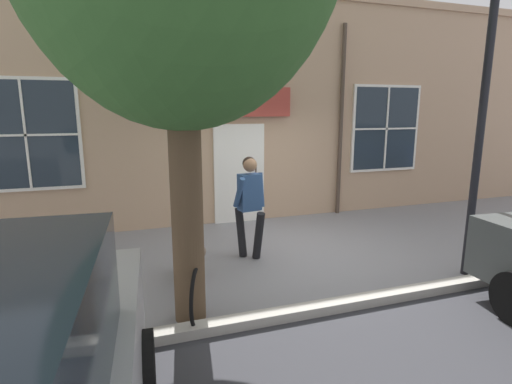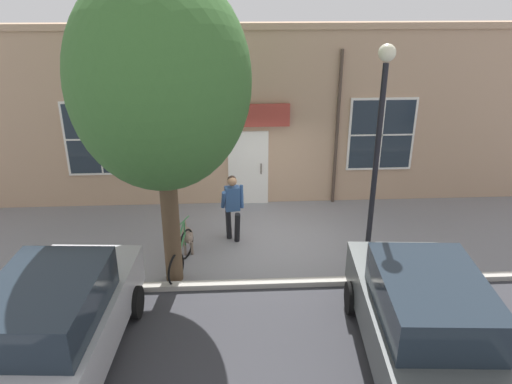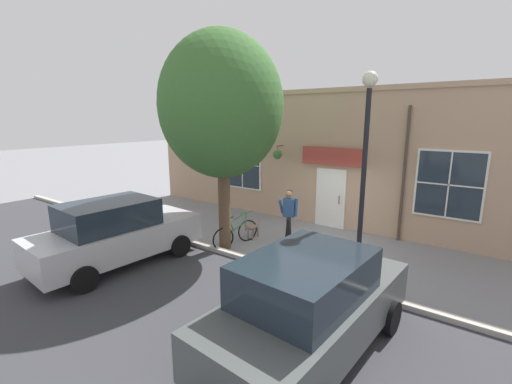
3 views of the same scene
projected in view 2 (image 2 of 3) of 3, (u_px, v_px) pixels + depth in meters
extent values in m
plane|color=gray|center=(266.00, 239.00, 12.16)|extent=(90.00, 90.00, 0.00)
cube|color=#B2ADA3|center=(273.00, 283.00, 10.30)|extent=(0.20, 28.00, 0.12)
cube|color=tan|center=(261.00, 120.00, 13.39)|extent=(0.30, 18.00, 4.69)
cube|color=tan|center=(261.00, 26.00, 12.43)|extent=(0.42, 18.00, 0.16)
cube|color=white|center=(248.00, 168.00, 13.72)|extent=(0.10, 1.10, 2.10)
cube|color=#232D38|center=(248.00, 170.00, 13.72)|extent=(0.03, 0.90, 1.90)
cylinder|color=#47382D|center=(261.00, 169.00, 13.66)|extent=(0.03, 0.03, 0.30)
cube|color=#AD3D33|center=(248.00, 116.00, 13.04)|extent=(0.08, 2.20, 0.60)
cylinder|color=#47382D|center=(337.00, 130.00, 13.37)|extent=(0.09, 0.09, 4.22)
cylinder|color=#47382D|center=(169.00, 107.00, 12.72)|extent=(0.44, 0.04, 0.04)
cylinder|color=#47382D|center=(169.00, 116.00, 12.63)|extent=(0.01, 0.01, 0.34)
cone|color=#2D2823|center=(170.00, 124.00, 12.71)|extent=(0.32, 0.32, 0.18)
sphere|color=#3D6B33|center=(169.00, 121.00, 12.68)|extent=(0.34, 0.34, 0.34)
cube|color=white|center=(99.00, 139.00, 13.17)|extent=(0.08, 1.82, 2.02)
cube|color=#232D38|center=(99.00, 139.00, 13.15)|extent=(0.03, 1.70, 1.90)
cube|color=white|center=(99.00, 139.00, 13.13)|extent=(0.04, 0.04, 1.90)
cube|color=white|center=(99.00, 139.00, 13.13)|extent=(0.04, 1.70, 0.04)
cube|color=white|center=(381.00, 134.00, 13.55)|extent=(0.08, 1.82, 2.02)
cube|color=#232D38|center=(382.00, 135.00, 13.52)|extent=(0.03, 1.70, 1.90)
cube|color=white|center=(382.00, 135.00, 13.50)|extent=(0.04, 0.04, 1.90)
cube|color=white|center=(382.00, 135.00, 13.50)|extent=(0.04, 1.70, 0.04)
cylinder|color=black|center=(237.00, 228.00, 11.85)|extent=(0.31, 0.17, 0.81)
cylinder|color=black|center=(229.00, 222.00, 12.11)|extent=(0.31, 0.17, 0.81)
cube|color=#2D4C7A|center=(232.00, 198.00, 11.71)|extent=(0.27, 0.37, 0.59)
sphere|color=#936B4C|center=(232.00, 181.00, 11.52)|extent=(0.22, 0.22, 0.22)
sphere|color=black|center=(232.00, 180.00, 11.53)|extent=(0.21, 0.21, 0.21)
cylinder|color=#2D4C7A|center=(242.00, 196.00, 11.78)|extent=(0.17, 0.11, 0.57)
cylinder|color=#2D4C7A|center=(223.00, 200.00, 11.56)|extent=(0.34, 0.13, 0.52)
ellipsoid|color=#7F6B5B|center=(187.00, 235.00, 11.49)|extent=(0.69, 0.36, 0.24)
cylinder|color=#7F6B5B|center=(192.00, 248.00, 11.44)|extent=(0.06, 0.06, 0.32)
cylinder|color=#7F6B5B|center=(185.00, 249.00, 11.41)|extent=(0.06, 0.06, 0.32)
cylinder|color=#7F6B5B|center=(191.00, 240.00, 11.79)|extent=(0.06, 0.06, 0.32)
cylinder|color=#7F6B5B|center=(184.00, 241.00, 11.76)|extent=(0.06, 0.06, 0.32)
sphere|color=#7F6B5B|center=(189.00, 239.00, 11.11)|extent=(0.20, 0.20, 0.20)
cone|color=#7F6B5B|center=(189.00, 242.00, 11.02)|extent=(0.11, 0.10, 0.09)
cone|color=#7F6B5B|center=(191.00, 235.00, 11.09)|extent=(0.06, 0.06, 0.07)
cone|color=#7F6B5B|center=(186.00, 235.00, 11.07)|extent=(0.06, 0.06, 0.07)
cylinder|color=#7F6B5B|center=(186.00, 225.00, 11.84)|extent=(0.21, 0.07, 0.14)
cylinder|color=brown|center=(170.00, 217.00, 10.01)|extent=(0.36, 0.36, 2.90)
ellipsoid|color=#38662D|center=(160.00, 80.00, 8.92)|extent=(3.67, 3.30, 4.03)
sphere|color=#38662D|center=(172.00, 108.00, 9.66)|extent=(1.92, 1.92, 1.92)
torus|color=black|center=(186.00, 244.00, 11.27)|extent=(0.67, 0.29, 0.70)
torus|color=black|center=(176.00, 269.00, 10.32)|extent=(0.67, 0.29, 0.70)
cylinder|color=#33723F|center=(181.00, 248.00, 10.71)|extent=(0.97, 0.16, 0.27)
cylinder|color=#33723F|center=(179.00, 246.00, 10.49)|extent=(0.27, 0.07, 0.46)
cylinder|color=#33723F|center=(180.00, 234.00, 10.63)|extent=(0.81, 0.14, 0.23)
cylinder|color=#33723F|center=(185.00, 233.00, 11.07)|extent=(0.06, 0.04, 0.58)
cylinder|color=#33723F|center=(184.00, 220.00, 10.99)|extent=(0.44, 0.19, 0.03)
ellipsoid|color=black|center=(178.00, 235.00, 10.39)|extent=(0.26, 0.13, 0.12)
cube|color=#B7B7BC|center=(58.00, 332.00, 7.92)|extent=(4.41, 2.05, 0.76)
cube|color=#1E2833|center=(45.00, 303.00, 7.44)|extent=(2.34, 1.70, 0.68)
cylinder|color=black|center=(42.00, 302.00, 9.31)|extent=(0.63, 0.22, 0.62)
cylinder|color=black|center=(136.00, 302.00, 9.28)|extent=(0.63, 0.22, 0.62)
cube|color=#474C4C|center=(421.00, 328.00, 8.02)|extent=(4.41, 2.05, 0.76)
cube|color=#1E2833|center=(431.00, 298.00, 7.54)|extent=(2.34, 1.70, 0.68)
cylinder|color=black|center=(351.00, 298.00, 9.41)|extent=(0.63, 0.22, 0.62)
cylinder|color=black|center=(445.00, 299.00, 9.39)|extent=(0.63, 0.22, 0.62)
cylinder|color=black|center=(374.00, 178.00, 9.87)|extent=(0.11, 0.11, 4.45)
sphere|color=beige|center=(387.00, 53.00, 8.92)|extent=(0.32, 0.32, 0.32)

